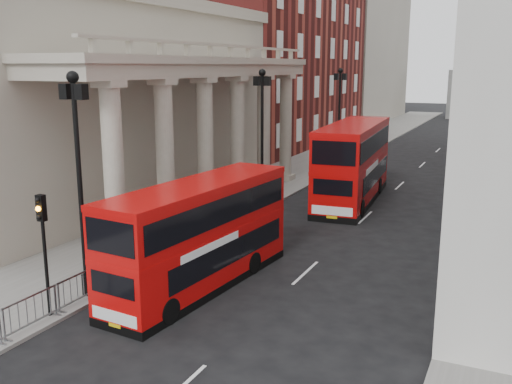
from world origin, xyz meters
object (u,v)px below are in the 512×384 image
object	(u,v)px
bus_far	(353,161)
pedestrian_b	(178,195)
lamp_post_mid	(262,128)
traffic_light	(43,233)
lamp_post_south	(79,170)
lamp_post_north	(339,110)
pedestrian_a	(177,203)
bus_near	(200,233)
monument_column	(481,20)
pedestrian_c	(245,178)

from	to	relation	value
bus_far	pedestrian_b	size ratio (longest dim) A/B	7.25
lamp_post_mid	traffic_light	size ratio (longest dim) A/B	1.93
lamp_post_south	pedestrian_b	bearing A→B (deg)	108.21
lamp_post_north	bus_far	distance (m)	13.33
pedestrian_a	traffic_light	bearing A→B (deg)	-85.70
lamp_post_mid	traffic_light	xyz separation A→B (m)	(0.10, -18.02, -1.80)
bus_near	pedestrian_b	size ratio (longest dim) A/B	6.06
lamp_post_south	traffic_light	bearing A→B (deg)	-87.16
bus_far	pedestrian_b	world-z (taller)	bus_far
pedestrian_a	pedestrian_b	size ratio (longest dim) A/B	1.13
lamp_post_mid	traffic_light	bearing A→B (deg)	-89.68
bus_far	monument_column	bearing A→B (deg)	83.84
lamp_post_south	pedestrian_c	size ratio (longest dim) A/B	5.21
lamp_post_south	pedestrian_b	xyz separation A→B (m)	(-4.27, 12.98, -3.97)
pedestrian_a	pedestrian_c	bearing A→B (deg)	80.98
bus_near	pedestrian_b	bearing A→B (deg)	131.89
monument_column	pedestrian_a	distance (m)	79.32
lamp_post_north	pedestrian_a	xyz separation A→B (m)	(-2.86, -21.33, -3.87)
lamp_post_mid	pedestrian_b	xyz separation A→B (m)	(-4.27, -3.02, -3.97)
monument_column	pedestrian_c	xyz separation A→B (m)	(-9.43, -68.59, -15.06)
pedestrian_c	traffic_light	bearing A→B (deg)	-51.28
lamp_post_mid	pedestrian_a	xyz separation A→B (m)	(-2.86, -5.33, -3.87)
lamp_post_north	bus_near	distance (m)	29.47
lamp_post_north	pedestrian_b	distance (m)	19.89
pedestrian_b	bus_near	bearing A→B (deg)	102.60
lamp_post_mid	bus_near	bearing A→B (deg)	-75.78
lamp_post_mid	bus_near	size ratio (longest dim) A/B	0.84
monument_column	lamp_post_mid	xyz separation A→B (m)	(-6.60, -72.00, -11.07)
pedestrian_c	pedestrian_b	bearing A→B (deg)	-71.68
pedestrian_b	lamp_post_north	bearing A→B (deg)	-126.92
bus_far	traffic_light	bearing A→B (deg)	-106.66
lamp_post_mid	lamp_post_south	bearing A→B (deg)	-90.00
monument_column	lamp_post_mid	bearing A→B (deg)	-95.24
lamp_post_north	traffic_light	world-z (taller)	lamp_post_north
monument_column	pedestrian_c	distance (m)	70.85
lamp_post_mid	pedestrian_b	size ratio (longest dim) A/B	5.09
monument_column	pedestrian_b	distance (m)	77.28
monument_column	traffic_light	distance (m)	91.17
pedestrian_b	traffic_light	bearing A→B (deg)	81.98
lamp_post_south	pedestrian_a	world-z (taller)	lamp_post_south
lamp_post_north	bus_near	xyz separation A→B (m)	(3.33, -29.16, -2.71)
traffic_light	pedestrian_a	distance (m)	13.19
monument_column	bus_far	bearing A→B (deg)	-91.55
pedestrian_b	pedestrian_c	size ratio (longest dim) A/B	1.02
bus_near	pedestrian_b	world-z (taller)	bus_near
traffic_light	bus_far	size ratio (longest dim) A/B	0.36
pedestrian_a	monument_column	bearing A→B (deg)	74.19
traffic_light	pedestrian_a	size ratio (longest dim) A/B	2.32
monument_column	pedestrian_b	xyz separation A→B (m)	(-10.87, -75.02, -15.04)
traffic_light	bus_far	world-z (taller)	bus_far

